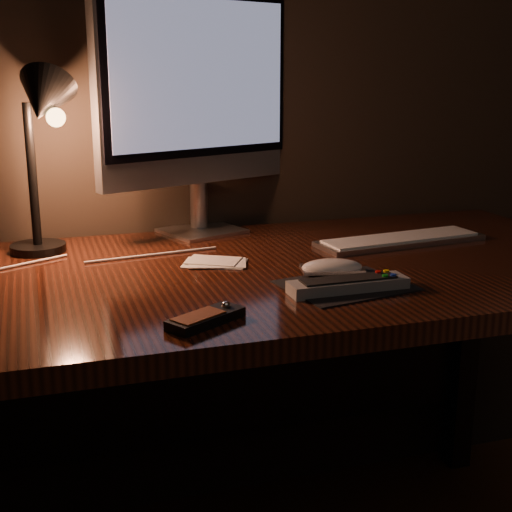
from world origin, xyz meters
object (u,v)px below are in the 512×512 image
object	(u,v)px
mouse	(332,270)
desk_lamp	(42,128)
monitor	(200,93)
tv_remote	(348,285)
keyboard	(400,240)
media_remote	(206,318)
desk	(234,319)

from	to	relation	value
mouse	desk_lamp	world-z (taller)	desk_lamp
monitor	tv_remote	world-z (taller)	monitor
keyboard	tv_remote	distance (m)	0.39
media_remote	tv_remote	xyz separation A→B (m)	(0.28, 0.08, 0.00)
keyboard	tv_remote	size ratio (longest dim) A/B	1.82
keyboard	mouse	bearing A→B (deg)	-148.95
keyboard	mouse	distance (m)	0.32
desk	keyboard	distance (m)	0.42
keyboard	media_remote	world-z (taller)	media_remote
media_remote	desk_lamp	distance (m)	0.60
mouse	desk_lamp	size ratio (longest dim) A/B	0.30
keyboard	desk_lamp	bearing A→B (deg)	163.88
desk	keyboard	bearing A→B (deg)	3.52
desk	mouse	bearing A→B (deg)	-48.82
tv_remote	desk_lamp	size ratio (longest dim) A/B	0.55
keyboard	desk_lamp	distance (m)	0.80
monitor	keyboard	world-z (taller)	monitor
keyboard	desk_lamp	world-z (taller)	desk_lamp
media_remote	tv_remote	world-z (taller)	tv_remote
mouse	tv_remote	distance (m)	0.10
tv_remote	desk	bearing A→B (deg)	116.51
mouse	tv_remote	size ratio (longest dim) A/B	0.54
desk_lamp	desk	bearing A→B (deg)	-28.71
keyboard	desk_lamp	xyz separation A→B (m)	(-0.75, 0.13, 0.26)
keyboard	monitor	bearing A→B (deg)	143.32
monitor	keyboard	xyz separation A→B (m)	(0.40, -0.23, -0.32)
desk	media_remote	distance (m)	0.40
tv_remote	desk_lamp	xyz separation A→B (m)	(-0.49, 0.42, 0.25)
desk	media_remote	xyz separation A→B (m)	(-0.14, -0.35, 0.14)
media_remote	mouse	bearing A→B (deg)	1.44
tv_remote	mouse	bearing A→B (deg)	82.63
desk	keyboard	xyz separation A→B (m)	(0.40, 0.02, 0.14)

